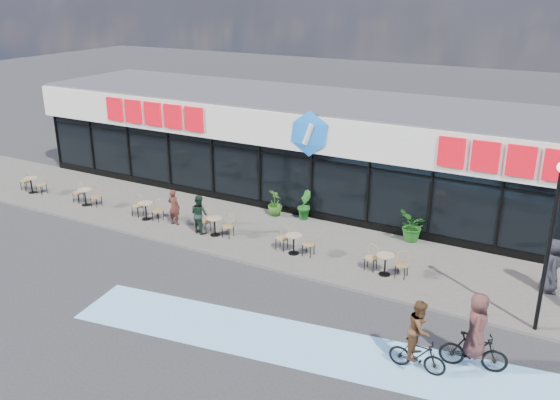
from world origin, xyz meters
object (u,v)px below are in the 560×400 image
patron_left (174,207)px  patron_right (199,214)px  pedestrian_b (551,266)px  bistro_set_0 (33,183)px  lamp_post (551,234)px  potted_plant_right (412,226)px  cyclist_b (475,339)px  cyclist_a (419,341)px  potted_plant_mid (304,205)px  potted_plant_left (275,203)px

patron_left → patron_right: (1.40, -0.18, 0.03)m
patron_right → pedestrian_b: size_ratio=0.86×
bistro_set_0 → patron_left: size_ratio=1.03×
lamp_post → potted_plant_right: lamp_post is taller
cyclist_b → cyclist_a: bearing=-147.9°
patron_right → cyclist_a: (10.17, -4.52, 0.01)m
potted_plant_mid → cyclist_b: size_ratio=0.56×
patron_left → patron_right: size_ratio=0.96×
potted_plant_mid → patron_left: (-4.38, -3.14, 0.14)m
bistro_set_0 → potted_plant_right: (17.48, 3.07, 0.16)m
bistro_set_0 → cyclist_b: 21.58m
patron_left → cyclist_a: 12.49m
potted_plant_left → cyclist_b: (9.70, -6.81, 0.26)m
patron_right → lamp_post: bearing=-171.0°
cyclist_b → pedestrian_b: bearing=76.2°
cyclist_a → cyclist_b: cyclist_b is taller
potted_plant_left → cyclist_b: 11.85m
bistro_set_0 → patron_right: patron_right is taller
patron_left → cyclist_a: cyclist_a is taller
potted_plant_mid → patron_right: bearing=-132.0°
lamp_post → patron_right: bearing=175.0°
potted_plant_mid → pedestrian_b: bearing=-10.7°
bistro_set_0 → pedestrian_b: 22.55m
bistro_set_0 → patron_left: bearing=0.3°
potted_plant_mid → cyclist_a: (7.19, -7.84, 0.18)m
potted_plant_mid → potted_plant_right: 4.69m
patron_left → lamp_post: bearing=172.7°
potted_plant_left → potted_plant_mid: (1.27, 0.25, 0.07)m
potted_plant_left → cyclist_a: size_ratio=0.54×
lamp_post → potted_plant_right: (-4.97, 4.32, -2.37)m
potted_plant_right → cyclist_a: cyclist_a is taller
potted_plant_mid → potted_plant_right: bearing=-1.3°
lamp_post → bistro_set_0: size_ratio=3.25×
bistro_set_0 → potted_plant_right: size_ratio=1.25×
patron_right → bistro_set_0: bearing=13.2°
potted_plant_right → cyclist_b: (3.74, -6.95, 0.19)m
cyclist_a → lamp_post: bearing=54.2°
patron_left → pedestrian_b: 14.16m
lamp_post → patron_left: lamp_post is taller
cyclist_a → potted_plant_left: bearing=138.1°
bistro_set_0 → potted_plant_mid: 13.18m
potted_plant_right → patron_left: bearing=-161.6°
potted_plant_left → patron_left: patron_left is taller
cyclist_a → cyclist_b: 1.47m
patron_right → cyclist_a: cyclist_a is taller
potted_plant_mid → cyclist_a: cyclist_a is taller
patron_right → cyclist_b: bearing=175.8°
pedestrian_b → cyclist_a: size_ratio=0.89×
lamp_post → patron_left: (-14.04, 1.29, -2.23)m
potted_plant_left → patron_left: size_ratio=0.73×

